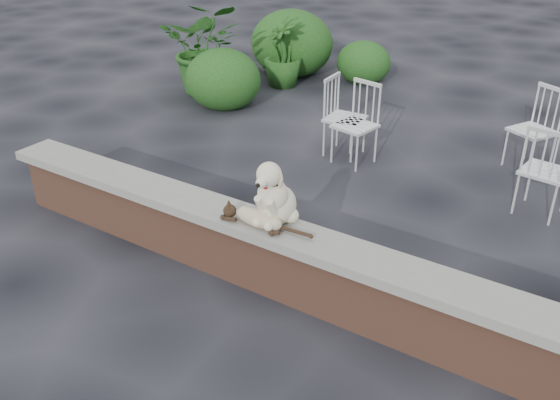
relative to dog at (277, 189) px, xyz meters
The scene contains 12 objects.
ground 0.88m from the dog, 24.01° to the right, with size 60.00×60.00×0.00m, color black.
brick_wall 0.65m from the dog, 24.01° to the right, with size 6.00×0.30×0.50m, color brown.
capstone 0.38m from the dog, 24.01° to the right, with size 6.20×0.40×0.08m, color slate.
dog is the anchor object (origin of this frame).
cat 0.26m from the dog, 118.07° to the right, with size 0.92×0.22×0.16m, color tan, non-canonical shape.
chair_e 2.75m from the dog, 106.23° to the left, with size 0.56×0.56×0.94m, color silver, non-canonical shape.
chair_c 2.87m from the dog, 57.24° to the left, with size 0.56×0.56×0.94m, color silver, non-canonical shape.
chair_b 2.56m from the dog, 102.70° to the left, with size 0.56×0.56×0.94m, color silver, non-canonical shape.
chair_d 3.64m from the dog, 70.86° to the left, with size 0.56×0.56×0.94m, color silver, non-canonical shape.
potted_plant_a 5.10m from the dog, 135.38° to the left, with size 1.25×1.09×1.39m, color #154A17.
potted_plant_b 5.31m from the dog, 122.32° to the left, with size 0.60×0.60×1.08m, color #154A17.
shrubbery 5.48m from the dog, 122.11° to the left, with size 2.38×3.11×1.11m.
Camera 1 is at (2.07, -3.36, 2.99)m, focal length 38.86 mm.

